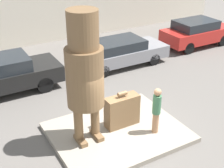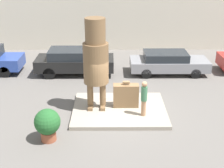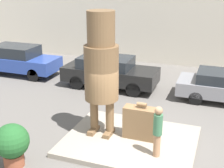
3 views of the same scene
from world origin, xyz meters
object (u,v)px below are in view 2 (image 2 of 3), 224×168
object	(u,v)px
parked_car_black	(74,61)
statue_figure	(96,57)
giant_suitcase	(126,95)
parked_car_grey	(168,62)
tourist	(144,97)
planter_pot	(47,123)

from	to	relation	value
parked_car_black	statue_figure	bearing A→B (deg)	-72.11
parked_car_black	giant_suitcase	bearing A→B (deg)	-58.25
statue_figure	parked_car_grey	xyz separation A→B (m)	(4.21, 4.92, -1.91)
tourist	parked_car_black	distance (m)	6.80
statue_figure	giant_suitcase	world-z (taller)	statue_figure
statue_figure	giant_suitcase	bearing A→B (deg)	4.31
giant_suitcase	planter_pot	world-z (taller)	giant_suitcase
parked_car_black	planter_pot	distance (m)	7.45
parked_car_black	planter_pot	bearing A→B (deg)	-91.93
statue_figure	tourist	distance (m)	2.77
statue_figure	planter_pot	distance (m)	3.66
giant_suitcase	parked_car_black	bearing A→B (deg)	121.75
parked_car_grey	planter_pot	world-z (taller)	parked_car_grey
giant_suitcase	parked_car_grey	bearing A→B (deg)	59.60
statue_figure	planter_pot	world-z (taller)	statue_figure
giant_suitcase	tourist	size ratio (longest dim) A/B	0.79
tourist	planter_pot	world-z (taller)	tourist
planter_pot	giant_suitcase	bearing A→B (deg)	39.67
parked_car_black	parked_car_grey	size ratio (longest dim) A/B	0.99
parked_car_black	planter_pot	size ratio (longest dim) A/B	3.47
giant_suitcase	planter_pot	bearing A→B (deg)	-140.33
tourist	parked_car_black	size ratio (longest dim) A/B	0.35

